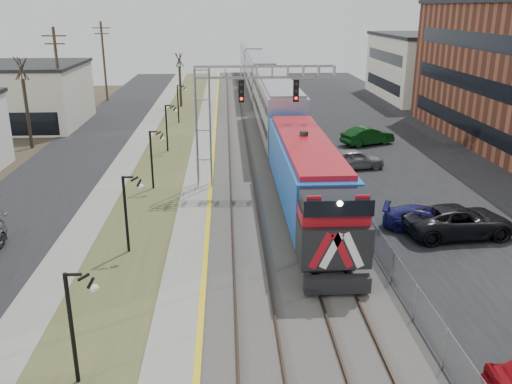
{
  "coord_description": "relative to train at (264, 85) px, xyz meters",
  "views": [
    {
      "loc": [
        0.99,
        -7.07,
        11.67
      ],
      "look_at": [
        2.48,
        19.39,
        2.6
      ],
      "focal_mm": 38.0,
      "sensor_mm": 36.0,
      "label": 1
    }
  ],
  "objects": [
    {
      "name": "sidewalk",
      "position": [
        -12.5,
        -22.26,
        -2.88
      ],
      "size": [
        2.0,
        120.0,
        0.08
      ],
      "primitive_type": "cube",
      "color": "gray",
      "rests_on": "ground"
    },
    {
      "name": "car_lot_c",
      "position": [
        7.81,
        -38.2,
        -2.09
      ],
      "size": [
        6.16,
        3.24,
        1.65
      ],
      "primitive_type": "imported",
      "rotation": [
        0.0,
        0.0,
        1.66
      ],
      "color": "black",
      "rests_on": "ground"
    },
    {
      "name": "lampposts",
      "position": [
        -9.5,
        -38.97,
        -0.92
      ],
      "size": [
        0.14,
        62.14,
        4.0
      ],
      "color": "black",
      "rests_on": "ground"
    },
    {
      "name": "car_lot_f",
      "position": [
        8.05,
        -17.85,
        -2.13
      ],
      "size": [
        5.07,
        3.34,
        1.58
      ],
      "primitive_type": "imported",
      "rotation": [
        0.0,
        0.0,
        1.95
      ],
      "color": "#0B3810",
      "rests_on": "ground"
    },
    {
      "name": "car_lot_d",
      "position": [
        6.26,
        -37.54,
        -2.25
      ],
      "size": [
        4.96,
        3.49,
        1.33
      ],
      "primitive_type": "imported",
      "rotation": [
        0.0,
        0.0,
        1.18
      ],
      "color": "navy",
      "rests_on": "ground"
    },
    {
      "name": "fence",
      "position": [
        2.7,
        -22.26,
        -2.12
      ],
      "size": [
        0.04,
        120.0,
        1.6
      ],
      "primitive_type": "cube",
      "color": "gray",
      "rests_on": "ground"
    },
    {
      "name": "car_lot_e",
      "position": [
        5.14,
        -25.28,
        -2.15
      ],
      "size": [
        4.75,
        2.54,
        1.54
      ],
      "primitive_type": "imported",
      "rotation": [
        0.0,
        0.0,
        1.74
      ],
      "color": "slate",
      "rests_on": "ground"
    },
    {
      "name": "track_near",
      "position": [
        -3.5,
        -22.26,
        -2.64
      ],
      "size": [
        1.58,
        120.0,
        0.15
      ],
      "color": "#2D2119",
      "rests_on": "ballast_bed"
    },
    {
      "name": "track_far",
      "position": [
        -0.0,
        -22.26,
        -2.64
      ],
      "size": [
        1.58,
        120.0,
        0.15
      ],
      "color": "#2D2119",
      "rests_on": "ballast_bed"
    },
    {
      "name": "grass_median",
      "position": [
        -9.5,
        -22.26,
        -2.89
      ],
      "size": [
        4.0,
        120.0,
        0.06
      ],
      "primitive_type": "cube",
      "color": "#494F2A",
      "rests_on": "ground"
    },
    {
      "name": "ballast_bed",
      "position": [
        -1.5,
        -22.26,
        -2.82
      ],
      "size": [
        8.0,
        120.0,
        0.2
      ],
      "primitive_type": "cube",
      "color": "#595651",
      "rests_on": "ground"
    },
    {
      "name": "signal_gantry",
      "position": [
        -4.28,
        -29.27,
        2.67
      ],
      "size": [
        9.0,
        1.07,
        8.15
      ],
      "color": "gray",
      "rests_on": "ground"
    },
    {
      "name": "bare_trees",
      "position": [
        -18.16,
        -18.35,
        -0.22
      ],
      "size": [
        12.3,
        42.3,
        5.95
      ],
      "color": "#382D23",
      "rests_on": "ground"
    },
    {
      "name": "train",
      "position": [
        0.0,
        0.0,
        0.0
      ],
      "size": [
        3.0,
        85.85,
        5.33
      ],
      "color": "#1653B3",
      "rests_on": "ground"
    },
    {
      "name": "platform",
      "position": [
        -6.5,
        -22.26,
        -2.8
      ],
      "size": [
        2.0,
        120.0,
        0.24
      ],
      "primitive_type": "cube",
      "color": "gray",
      "rests_on": "ground"
    },
    {
      "name": "street_west",
      "position": [
        -17.0,
        -22.26,
        -2.9
      ],
      "size": [
        7.0,
        120.0,
        0.04
      ],
      "primitive_type": "cube",
      "color": "black",
      "rests_on": "ground"
    },
    {
      "name": "platform_edge",
      "position": [
        -5.62,
        -22.26,
        -2.67
      ],
      "size": [
        0.24,
        120.0,
        0.01
      ],
      "primitive_type": "cube",
      "color": "gold",
      "rests_on": "platform"
    },
    {
      "name": "parking_lot",
      "position": [
        10.5,
        -22.26,
        -2.9
      ],
      "size": [
        16.0,
        120.0,
        0.04
      ],
      "primitive_type": "cube",
      "color": "black",
      "rests_on": "ground"
    }
  ]
}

